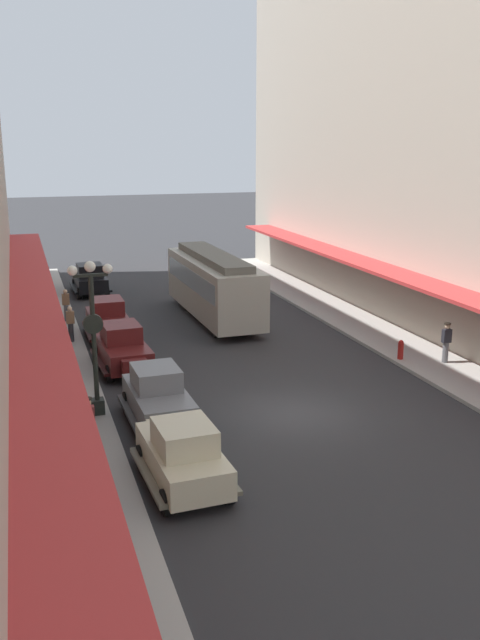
% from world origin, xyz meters
% --- Properties ---
extents(ground_plane, '(200.00, 200.00, 0.00)m').
position_xyz_m(ground_plane, '(0.00, 0.00, 0.00)').
color(ground_plane, '#2D2D30').
extents(sidewalk_left, '(3.00, 60.00, 0.15)m').
position_xyz_m(sidewalk_left, '(-7.50, 0.00, 0.07)').
color(sidewalk_left, '#A8A59E').
rests_on(sidewalk_left, ground).
extents(parked_car_0, '(2.30, 4.32, 1.84)m').
position_xyz_m(parked_car_0, '(-4.76, -3.79, 0.94)').
color(parked_car_0, beige).
rests_on(parked_car_0, ground).
extents(parked_car_1, '(2.14, 4.26, 1.84)m').
position_xyz_m(parked_car_1, '(-4.77, 11.32, 0.94)').
color(parked_car_1, '#591919').
rests_on(parked_car_1, ground).
extents(parked_car_2, '(2.21, 4.29, 1.84)m').
position_xyz_m(parked_car_2, '(-4.55, 21.50, 0.94)').
color(parked_car_2, black).
rests_on(parked_car_2, ground).
extents(parked_car_3, '(2.22, 4.29, 1.84)m').
position_xyz_m(parked_car_3, '(-4.54, 0.65, 0.94)').
color(parked_car_3, slate).
rests_on(parked_car_3, ground).
extents(parked_car_4, '(2.31, 4.32, 1.84)m').
position_xyz_m(parked_car_4, '(-4.81, 6.51, 0.94)').
color(parked_car_4, '#591919').
rests_on(parked_car_4, ground).
extents(streetcar, '(2.68, 9.64, 3.46)m').
position_xyz_m(streetcar, '(0.90, 13.22, 1.90)').
color(streetcar, '#ADA899').
rests_on(streetcar, ground).
extents(lamp_post_with_clock, '(1.42, 0.44, 5.16)m').
position_xyz_m(lamp_post_with_clock, '(-6.40, 1.67, 2.99)').
color(lamp_post_with_clock, black).
rests_on(lamp_post_with_clock, sidewalk_left).
extents(fire_hydrant, '(0.24, 0.24, 0.82)m').
position_xyz_m(fire_hydrant, '(6.35, 3.83, 0.56)').
color(fire_hydrant, '#B21E19').
rests_on(fire_hydrant, sidewalk_right).
extents(pedestrian_0, '(0.36, 0.28, 1.67)m').
position_xyz_m(pedestrian_0, '(-6.96, -1.24, 1.01)').
color(pedestrian_0, '#2D2D33').
rests_on(pedestrian_0, sidewalk_left).
extents(pedestrian_1, '(0.36, 0.28, 1.67)m').
position_xyz_m(pedestrian_1, '(-8.01, 3.57, 1.01)').
color(pedestrian_1, '#4C4238').
rests_on(pedestrian_1, sidewalk_left).
extents(pedestrian_2, '(0.36, 0.24, 1.64)m').
position_xyz_m(pedestrian_2, '(-6.46, 14.55, 0.99)').
color(pedestrian_2, slate).
rests_on(pedestrian_2, sidewalk_left).
extents(pedestrian_3, '(0.36, 0.28, 1.67)m').
position_xyz_m(pedestrian_3, '(-7.96, 1.32, 1.01)').
color(pedestrian_3, '#2D2D33').
rests_on(pedestrian_3, sidewalk_left).
extents(pedestrian_4, '(0.36, 0.28, 1.67)m').
position_xyz_m(pedestrian_4, '(7.86, 2.86, 1.01)').
color(pedestrian_4, slate).
rests_on(pedestrian_4, sidewalk_right).
extents(pedestrian_5, '(0.36, 0.24, 1.64)m').
position_xyz_m(pedestrian_5, '(-6.53, 10.72, 0.99)').
color(pedestrian_5, '#2D2D33').
rests_on(pedestrian_5, sidewalk_left).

